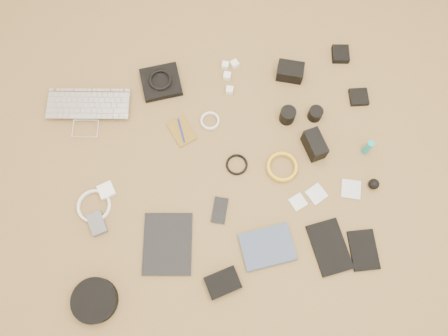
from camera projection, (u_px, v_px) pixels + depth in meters
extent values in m
cube|color=olive|center=(224.00, 177.00, 1.93)|extent=(4.00, 4.00, 0.04)
imported|color=silver|center=(88.00, 116.00, 1.99)|extent=(0.42, 0.33, 0.03)
cube|color=black|center=(161.00, 82.00, 2.04)|extent=(0.19, 0.18, 0.03)
torus|color=black|center=(160.00, 80.00, 2.02)|extent=(0.11, 0.11, 0.01)
cube|color=white|center=(227.00, 76.00, 2.05)|extent=(0.04, 0.04, 0.03)
cube|color=white|center=(225.00, 65.00, 2.07)|extent=(0.04, 0.04, 0.03)
cube|color=white|center=(235.00, 64.00, 2.07)|extent=(0.04, 0.04, 0.03)
cube|color=white|center=(230.00, 90.00, 2.02)|extent=(0.04, 0.04, 0.03)
cube|color=black|center=(290.00, 72.00, 2.03)|extent=(0.14, 0.12, 0.07)
cube|color=black|center=(340.00, 54.00, 2.08)|extent=(0.09, 0.10, 0.03)
cube|color=brown|center=(181.00, 131.00, 1.97)|extent=(0.13, 0.16, 0.01)
cylinder|color=#121C96|center=(181.00, 130.00, 1.97)|extent=(0.02, 0.12, 0.01)
torus|color=white|center=(210.00, 121.00, 1.99)|extent=(0.12, 0.12, 0.01)
cylinder|color=black|center=(288.00, 115.00, 1.96)|extent=(0.07, 0.07, 0.08)
cylinder|color=black|center=(315.00, 114.00, 1.97)|extent=(0.07, 0.07, 0.06)
cube|color=black|center=(359.00, 97.00, 2.02)|extent=(0.09, 0.09, 0.02)
cube|color=white|center=(107.00, 191.00, 1.88)|extent=(0.08, 0.08, 0.03)
torus|color=white|center=(94.00, 206.00, 1.87)|extent=(0.15, 0.15, 0.01)
torus|color=black|center=(237.00, 165.00, 1.92)|extent=(0.13, 0.13, 0.01)
torus|color=gold|center=(282.00, 167.00, 1.92)|extent=(0.17, 0.17, 0.02)
cube|color=black|center=(314.00, 145.00, 1.91)|extent=(0.09, 0.13, 0.09)
cylinder|color=teal|center=(368.00, 147.00, 1.90)|extent=(0.03, 0.03, 0.10)
cube|color=#5A595F|center=(97.00, 224.00, 1.83)|extent=(0.08, 0.11, 0.03)
cube|color=black|center=(168.00, 244.00, 1.82)|extent=(0.24, 0.29, 0.01)
cube|color=black|center=(220.00, 210.00, 1.86)|extent=(0.09, 0.13, 0.01)
cube|color=silver|center=(298.00, 202.00, 1.87)|extent=(0.08, 0.08, 0.01)
cube|color=silver|center=(316.00, 194.00, 1.88)|extent=(0.10, 0.10, 0.01)
cube|color=silver|center=(351.00, 189.00, 1.89)|extent=(0.10, 0.10, 0.01)
sphere|color=black|center=(374.00, 184.00, 1.88)|extent=(0.05, 0.05, 0.05)
cylinder|color=black|center=(95.00, 300.00, 1.73)|extent=(0.23, 0.23, 0.05)
cube|color=black|center=(223.00, 283.00, 1.76)|extent=(0.15, 0.12, 0.03)
imported|color=#3C4B66|center=(273.00, 266.00, 1.78)|extent=(0.22, 0.17, 0.02)
cube|color=black|center=(329.00, 247.00, 1.81)|extent=(0.16, 0.23, 0.02)
cube|color=black|center=(363.00, 250.00, 1.81)|extent=(0.12, 0.17, 0.01)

